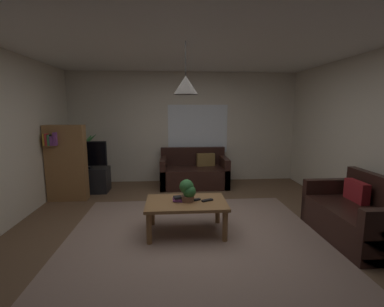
% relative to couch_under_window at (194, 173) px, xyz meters
% --- Properties ---
extents(floor, '(5.19, 5.49, 0.02)m').
position_rel_couch_under_window_xyz_m(floor, '(-0.19, -2.28, -0.29)').
color(floor, brown).
rests_on(floor, ground).
extents(rug, '(3.37, 3.02, 0.01)m').
position_rel_couch_under_window_xyz_m(rug, '(-0.19, -2.48, -0.27)').
color(rug, gray).
rests_on(rug, ground).
extents(wall_back, '(5.31, 0.06, 2.51)m').
position_rel_couch_under_window_xyz_m(wall_back, '(-0.19, 0.50, 0.98)').
color(wall_back, beige).
rests_on(wall_back, ground).
extents(wall_right, '(0.06, 5.49, 2.51)m').
position_rel_couch_under_window_xyz_m(wall_right, '(2.43, -2.28, 0.98)').
color(wall_right, beige).
rests_on(wall_right, ground).
extents(ceiling, '(5.19, 5.49, 0.02)m').
position_rel_couch_under_window_xyz_m(ceiling, '(-0.19, -2.28, 2.24)').
color(ceiling, white).
extents(window_pane, '(1.38, 0.01, 1.11)m').
position_rel_couch_under_window_xyz_m(window_pane, '(0.12, 0.46, 0.95)').
color(window_pane, white).
extents(couch_under_window, '(1.46, 0.81, 0.82)m').
position_rel_couch_under_window_xyz_m(couch_under_window, '(0.00, 0.00, 0.00)').
color(couch_under_window, black).
rests_on(couch_under_window, ground).
extents(couch_right_side, '(0.81, 1.35, 0.82)m').
position_rel_couch_under_window_xyz_m(couch_right_side, '(1.94, -2.64, 0.00)').
color(couch_right_side, black).
rests_on(couch_right_side, ground).
extents(coffee_table, '(1.08, 0.70, 0.45)m').
position_rel_couch_under_window_xyz_m(coffee_table, '(-0.30, -2.30, 0.10)').
color(coffee_table, olive).
rests_on(coffee_table, ground).
extents(book_on_table_0, '(0.17, 0.12, 0.02)m').
position_rel_couch_under_window_xyz_m(book_on_table_0, '(-0.39, -2.30, 0.18)').
color(book_on_table_0, '#72387F').
rests_on(book_on_table_0, coffee_table).
extents(book_on_table_1, '(0.17, 0.15, 0.03)m').
position_rel_couch_under_window_xyz_m(book_on_table_1, '(-0.39, -2.29, 0.20)').
color(book_on_table_1, '#72387F').
rests_on(book_on_table_1, coffee_table).
extents(book_on_table_2, '(0.15, 0.12, 0.03)m').
position_rel_couch_under_window_xyz_m(book_on_table_2, '(-0.39, -2.30, 0.23)').
color(book_on_table_2, black).
rests_on(book_on_table_2, coffee_table).
extents(remote_on_table_0, '(0.17, 0.11, 0.02)m').
position_rel_couch_under_window_xyz_m(remote_on_table_0, '(-0.18, -2.29, 0.18)').
color(remote_on_table_0, black).
rests_on(remote_on_table_0, coffee_table).
extents(remote_on_table_1, '(0.17, 0.11, 0.02)m').
position_rel_couch_under_window_xyz_m(remote_on_table_1, '(-0.01, -2.31, 0.18)').
color(remote_on_table_1, black).
rests_on(remote_on_table_1, coffee_table).
extents(potted_plant_on_table, '(0.22, 0.21, 0.30)m').
position_rel_couch_under_window_xyz_m(potted_plant_on_table, '(-0.27, -2.30, 0.32)').
color(potted_plant_on_table, brown).
rests_on(potted_plant_on_table, coffee_table).
extents(tv_stand, '(0.90, 0.44, 0.50)m').
position_rel_couch_under_window_xyz_m(tv_stand, '(-2.24, -0.28, -0.03)').
color(tv_stand, black).
rests_on(tv_stand, ground).
extents(tv, '(0.88, 0.16, 0.55)m').
position_rel_couch_under_window_xyz_m(tv, '(-2.24, -0.31, 0.50)').
color(tv, black).
rests_on(tv, tv_stand).
extents(potted_palm_corner, '(0.69, 0.75, 1.25)m').
position_rel_couch_under_window_xyz_m(potted_palm_corner, '(-2.40, 0.23, 0.24)').
color(potted_palm_corner, '#B77051').
rests_on(potted_palm_corner, ground).
extents(bookshelf_corner, '(0.70, 0.31, 1.40)m').
position_rel_couch_under_window_xyz_m(bookshelf_corner, '(-2.42, -0.78, 0.44)').
color(bookshelf_corner, olive).
rests_on(bookshelf_corner, ground).
extents(pendant_lamp, '(0.31, 0.31, 0.65)m').
position_rel_couch_under_window_xyz_m(pendant_lamp, '(-0.30, -2.30, 1.71)').
color(pendant_lamp, black).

